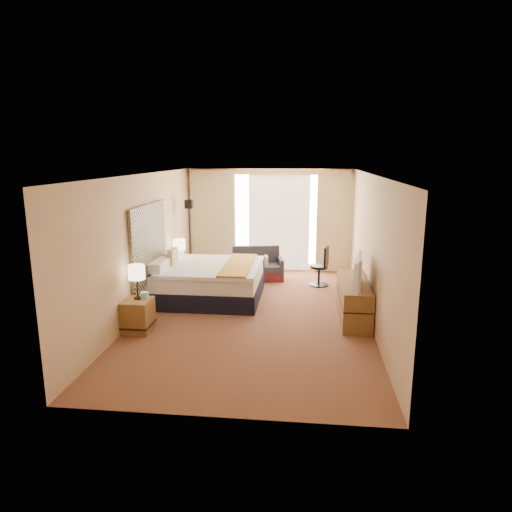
# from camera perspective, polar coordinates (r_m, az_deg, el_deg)

# --- Properties ---
(floor) EXTENTS (4.20, 7.00, 0.02)m
(floor) POSITION_cam_1_polar(r_m,az_deg,el_deg) (8.69, -0.22, -7.25)
(floor) COLOR maroon
(floor) RESTS_ON ground
(ceiling) EXTENTS (4.20, 7.00, 0.02)m
(ceiling) POSITION_cam_1_polar(r_m,az_deg,el_deg) (8.18, -0.24, 10.15)
(ceiling) COLOR silver
(ceiling) RESTS_ON wall_back
(wall_back) EXTENTS (4.20, 0.02, 2.60)m
(wall_back) POSITION_cam_1_polar(r_m,az_deg,el_deg) (11.77, 1.69, 4.52)
(wall_back) COLOR #D3B481
(wall_back) RESTS_ON ground
(wall_front) EXTENTS (4.20, 0.02, 2.60)m
(wall_front) POSITION_cam_1_polar(r_m,az_deg,el_deg) (4.99, -4.79, -6.71)
(wall_front) COLOR #D3B481
(wall_front) RESTS_ON ground
(wall_left) EXTENTS (0.02, 7.00, 2.60)m
(wall_left) POSITION_cam_1_polar(r_m,az_deg,el_deg) (8.82, -13.92, 1.44)
(wall_left) COLOR #D3B481
(wall_left) RESTS_ON ground
(wall_right) EXTENTS (0.02, 7.00, 2.60)m
(wall_right) POSITION_cam_1_polar(r_m,az_deg,el_deg) (8.37, 14.21, 0.84)
(wall_right) COLOR #D3B481
(wall_right) RESTS_ON ground
(headboard) EXTENTS (0.06, 1.85, 1.50)m
(headboard) POSITION_cam_1_polar(r_m,az_deg,el_deg) (8.99, -13.24, 1.56)
(headboard) COLOR black
(headboard) RESTS_ON wall_left
(nightstand_left) EXTENTS (0.45, 0.52, 0.55)m
(nightstand_left) POSITION_cam_1_polar(r_m,az_deg,el_deg) (8.06, -14.54, -7.20)
(nightstand_left) COLOR olive
(nightstand_left) RESTS_ON floor
(nightstand_right) EXTENTS (0.45, 0.52, 0.55)m
(nightstand_right) POSITION_cam_1_polar(r_m,az_deg,el_deg) (10.32, -9.69, -2.61)
(nightstand_right) COLOR olive
(nightstand_right) RESTS_ON floor
(media_dresser) EXTENTS (0.50, 1.80, 0.70)m
(media_dresser) POSITION_cam_1_polar(r_m,az_deg,el_deg) (8.57, 12.08, -5.34)
(media_dresser) COLOR olive
(media_dresser) RESTS_ON floor
(window) EXTENTS (2.30, 0.02, 2.30)m
(window) POSITION_cam_1_polar(r_m,az_deg,el_deg) (11.72, 2.91, 4.58)
(window) COLOR silver
(window) RESTS_ON wall_back
(curtains) EXTENTS (4.12, 0.19, 2.56)m
(curtains) POSITION_cam_1_polar(r_m,az_deg,el_deg) (11.65, 1.64, 4.97)
(curtains) COLOR #C7B98C
(curtains) RESTS_ON floor
(bed) EXTENTS (2.14, 1.96, 1.04)m
(bed) POSITION_cam_1_polar(r_m,az_deg,el_deg) (9.54, -6.00, -3.10)
(bed) COLOR black
(bed) RESTS_ON floor
(loveseat) EXTENTS (1.34, 0.89, 0.77)m
(loveseat) POSITION_cam_1_polar(r_m,az_deg,el_deg) (11.00, 0.09, -1.59)
(loveseat) COLOR #53171E
(loveseat) RESTS_ON floor
(floor_lamp) EXTENTS (0.24, 0.24, 1.91)m
(floor_lamp) POSITION_cam_1_polar(r_m,az_deg,el_deg) (10.89, -8.30, 4.02)
(floor_lamp) COLOR black
(floor_lamp) RESTS_ON floor
(desk_chair) EXTENTS (0.44, 0.44, 0.91)m
(desk_chair) POSITION_cam_1_polar(r_m,az_deg,el_deg) (10.53, 8.15, -1.52)
(desk_chair) COLOR black
(desk_chair) RESTS_ON floor
(lamp_left) EXTENTS (0.28, 0.28, 0.59)m
(lamp_left) POSITION_cam_1_polar(r_m,az_deg,el_deg) (7.90, -14.71, -2.06)
(lamp_left) COLOR black
(lamp_left) RESTS_ON nightstand_left
(lamp_right) EXTENTS (0.27, 0.27, 0.57)m
(lamp_right) POSITION_cam_1_polar(r_m,az_deg,el_deg) (10.21, -9.59, 1.37)
(lamp_right) COLOR black
(lamp_right) RESTS_ON nightstand_right
(tissue_box) EXTENTS (0.13, 0.13, 0.11)m
(tissue_box) POSITION_cam_1_polar(r_m,az_deg,el_deg) (8.02, -13.77, -4.77)
(tissue_box) COLOR #97CCE9
(tissue_box) RESTS_ON nightstand_left
(telephone) EXTENTS (0.21, 0.18, 0.07)m
(telephone) POSITION_cam_1_polar(r_m,az_deg,el_deg) (10.10, -9.71, -1.14)
(telephone) COLOR black
(telephone) RESTS_ON nightstand_right
(television) EXTENTS (0.23, 0.97, 0.55)m
(television) POSITION_cam_1_polar(r_m,az_deg,el_deg) (8.10, 12.14, -1.78)
(television) COLOR black
(television) RESTS_ON media_dresser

